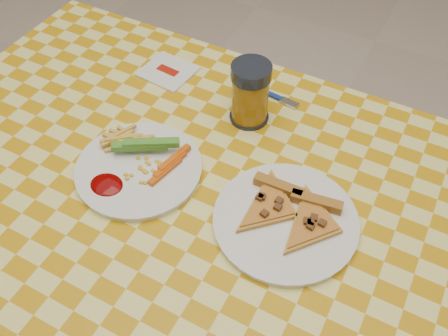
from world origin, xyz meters
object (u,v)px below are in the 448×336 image
Objects in this scene: table at (193,220)px; plate_right at (285,221)px; plate_left at (139,170)px; drink_glass at (250,94)px.

table is 0.20m from plate_right.
plate_right is (0.18, 0.03, 0.08)m from table.
plate_right is at bearing 9.07° from table.
plate_left is 0.94× the size of plate_right.
plate_left is (-0.12, 0.01, 0.08)m from table.
drink_glass reaches higher than plate_right.
drink_glass reaches higher than plate_left.
drink_glass is (-0.18, 0.22, 0.06)m from plate_right.
drink_glass is at bearing 89.88° from table.
plate_left is 1.77× the size of drink_glass.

